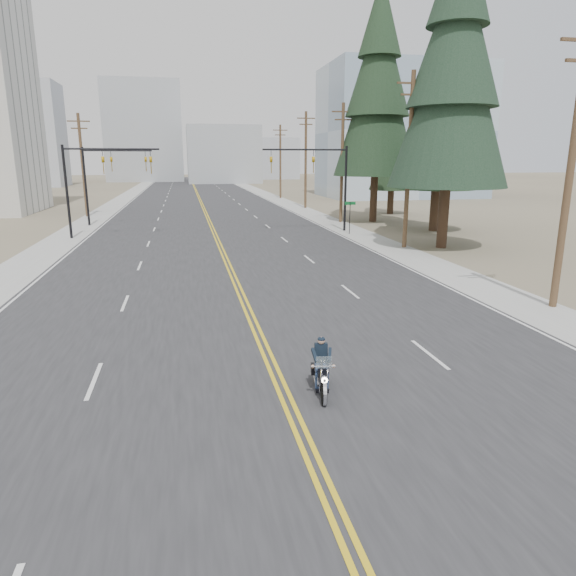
{
  "coord_description": "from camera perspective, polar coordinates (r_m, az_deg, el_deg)",
  "views": [
    {
      "loc": [
        -2.32,
        -9.91,
        5.98
      ],
      "look_at": [
        1.09,
        7.09,
        1.6
      ],
      "focal_mm": 32.0,
      "sensor_mm": 36.0,
      "label": 1
    }
  ],
  "objects": [
    {
      "name": "conifer_tall",
      "position": [
        51.6,
        9.99,
        21.4
      ],
      "size": [
        7.93,
        7.93,
        22.04
      ],
      "rotation": [
        0.0,
        0.0,
        0.2
      ],
      "color": "#382619",
      "rests_on": "ground"
    },
    {
      "name": "haze_bldg_c",
      "position": [
        127.2,
        8.4,
        15.38
      ],
      "size": [
        16.0,
        12.0,
        18.0
      ],
      "primitive_type": "cube",
      "color": "#B7BCC6",
      "rests_on": "ground"
    },
    {
      "name": "utility_pole_e",
      "position": [
        81.28,
        -0.86,
        13.99
      ],
      "size": [
        2.2,
        0.3,
        11.0
      ],
      "color": "brown",
      "rests_on": "ground"
    },
    {
      "name": "motorcyclist",
      "position": [
        13.51,
        3.77,
        -8.72
      ],
      "size": [
        1.11,
        1.98,
        1.46
      ],
      "primitive_type": null,
      "rotation": [
        0.0,
        0.0,
        2.97
      ],
      "color": "black",
      "rests_on": "ground"
    },
    {
      "name": "street_sign",
      "position": [
        42.22,
        6.9,
        8.39
      ],
      "size": [
        0.9,
        0.06,
        2.62
      ],
      "color": "black",
      "rests_on": "ground"
    },
    {
      "name": "utility_pole_c",
      "position": [
        50.15,
        6.02,
        13.81
      ],
      "size": [
        2.2,
        0.3,
        11.0
      ],
      "color": "brown",
      "rests_on": "ground"
    },
    {
      "name": "glass_building",
      "position": [
        87.06,
        12.41,
        16.5
      ],
      "size": [
        24.0,
        16.0,
        20.0
      ],
      "primitive_type": "cube",
      "color": "#9EB5CC",
      "rests_on": "ground"
    },
    {
      "name": "ground_plane",
      "position": [
        11.81,
        1.63,
        -16.26
      ],
      "size": [
        400.0,
        400.0,
        0.0
      ],
      "primitive_type": "plane",
      "color": "#776D56",
      "rests_on": "ground"
    },
    {
      "name": "haze_bldg_e",
      "position": [
        162.23,
        -1.69,
        14.16
      ],
      "size": [
        14.0,
        14.0,
        12.0
      ],
      "primitive_type": "cube",
      "color": "#B7BCC6",
      "rests_on": "ground"
    },
    {
      "name": "conifer_far",
      "position": [
        58.98,
        11.62,
        15.43
      ],
      "size": [
        4.92,
        4.92,
        13.19
      ],
      "rotation": [
        0.0,
        0.0,
        0.19
      ],
      "color": "#382619",
      "rests_on": "ground"
    },
    {
      "name": "haze_bldg_a",
      "position": [
        129.22,
        -26.95,
        14.92
      ],
      "size": [
        14.0,
        12.0,
        22.0
      ],
      "primitive_type": "cube",
      "color": "#B7BCC6",
      "rests_on": "ground"
    },
    {
      "name": "sidewalk_left",
      "position": [
        80.66,
        -18.08,
        9.23
      ],
      "size": [
        3.0,
        200.0,
        0.01
      ],
      "primitive_type": "cube",
      "color": "#A5A5A0",
      "rests_on": "ground"
    },
    {
      "name": "road",
      "position": [
        80.17,
        -9.79,
        9.69
      ],
      "size": [
        20.0,
        200.0,
        0.01
      ],
      "primitive_type": "cube",
      "color": "#303033",
      "rests_on": "ground"
    },
    {
      "name": "traffic_mast_left",
      "position": [
        42.45,
        -20.82,
        11.86
      ],
      "size": [
        7.1,
        0.26,
        7.0
      ],
      "color": "black",
      "rests_on": "ground"
    },
    {
      "name": "sidewalk_right",
      "position": [
        81.32,
        -1.54,
        9.95
      ],
      "size": [
        3.0,
        200.0,
        0.01
      ],
      "primitive_type": "cube",
      "color": "#A5A5A0",
      "rests_on": "ground"
    },
    {
      "name": "conifer_mid",
      "position": [
        45.66,
        16.67,
        18.75
      ],
      "size": [
        6.58,
        6.58,
        17.56
      ],
      "rotation": [
        0.0,
        0.0,
        -0.23
      ],
      "color": "#382619",
      "rests_on": "ground"
    },
    {
      "name": "traffic_mast_far",
      "position": [
        50.41,
        -19.76,
        12.1
      ],
      "size": [
        6.1,
        0.26,
        7.0
      ],
      "color": "black",
      "rests_on": "ground"
    },
    {
      "name": "utility_pole_left",
      "position": [
        58.8,
        -21.87,
        12.69
      ],
      "size": [
        2.2,
        0.3,
        10.5
      ],
      "color": "brown",
      "rests_on": "ground"
    },
    {
      "name": "utility_pole_b",
      "position": [
        36.1,
        13.29,
        13.81
      ],
      "size": [
        2.2,
        0.3,
        11.5
      ],
      "color": "brown",
      "rests_on": "ground"
    },
    {
      "name": "haze_bldg_d",
      "position": [
        150.39,
        -15.66,
        16.34
      ],
      "size": [
        20.0,
        15.0,
        26.0
      ],
      "primitive_type": "cube",
      "color": "#ADB2B7",
      "rests_on": "ground"
    },
    {
      "name": "utility_pole_a",
      "position": [
        23.25,
        28.93,
        11.84
      ],
      "size": [
        2.2,
        0.3,
        11.0
      ],
      "color": "brown",
      "rests_on": "ground"
    },
    {
      "name": "conifer_near",
      "position": [
        37.24,
        18.02,
        22.62
      ],
      "size": [
        7.81,
        7.81,
        20.67
      ],
      "rotation": [
        0.0,
        0.0,
        0.4
      ],
      "color": "#382619",
      "rests_on": "ground"
    },
    {
      "name": "traffic_mast_right",
      "position": [
        43.42,
        3.84,
        12.76
      ],
      "size": [
        7.1,
        0.26,
        7.0
      ],
      "color": "black",
      "rests_on": "ground"
    },
    {
      "name": "haze_bldg_b",
      "position": [
        135.31,
        -7.19,
        14.49
      ],
      "size": [
        18.0,
        14.0,
        14.0
      ],
      "primitive_type": "cube",
      "color": "#ADB2B7",
      "rests_on": "ground"
    },
    {
      "name": "utility_pole_d",
      "position": [
        64.64,
        1.98,
        14.16
      ],
      "size": [
        2.2,
        0.3,
        11.5
      ],
      "color": "brown",
      "rests_on": "ground"
    }
  ]
}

